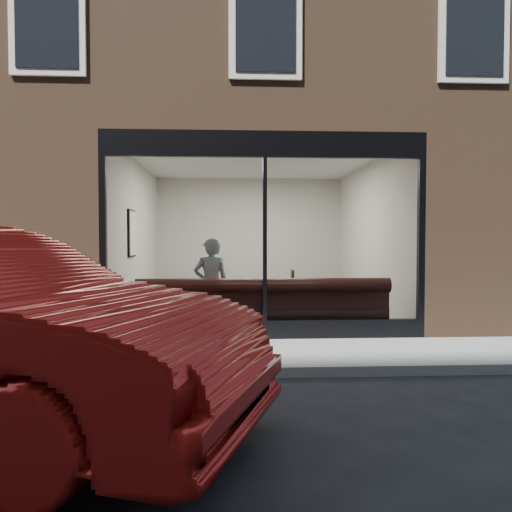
{
  "coord_description": "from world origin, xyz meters",
  "views": [
    {
      "loc": [
        -0.54,
        -5.59,
        1.56
      ],
      "look_at": [
        -0.12,
        2.4,
        1.28
      ],
      "focal_mm": 35.0,
      "sensor_mm": 36.0,
      "label": 1
    }
  ],
  "objects": [
    {
      "name": "cafe_chair_left",
      "position": [
        -1.04,
        4.46,
        0.24
      ],
      "size": [
        0.47,
        0.47,
        0.04
      ],
      "primitive_type": "cube",
      "rotation": [
        0.0,
        0.0,
        3.41
      ],
      "color": "black",
      "rests_on": "cafe_floor"
    },
    {
      "name": "cafe_table_left",
      "position": [
        -1.3,
        3.2,
        0.74
      ],
      "size": [
        0.69,
        0.69,
        0.04
      ],
      "primitive_type": "cube",
      "rotation": [
        0.0,
        0.0,
        0.01
      ],
      "color": "black",
      "rests_on": "cafe_floor"
    },
    {
      "name": "banquette",
      "position": [
        0.0,
        2.45,
        0.23
      ],
      "size": [
        4.0,
        0.55,
        0.45
      ],
      "primitive_type": "cube",
      "color": "#341313",
      "rests_on": "cafe_floor"
    },
    {
      "name": "storefront_header",
      "position": [
        0.0,
        2.05,
        3.0
      ],
      "size": [
        5.0,
        0.1,
        0.4
      ],
      "primitive_type": "cube",
      "color": "black",
      "rests_on": "host_building_upper"
    },
    {
      "name": "cafe_table_right",
      "position": [
        0.88,
        3.34,
        0.74
      ],
      "size": [
        0.73,
        0.73,
        0.04
      ],
      "primitive_type": "cube",
      "rotation": [
        0.0,
        0.0,
        -0.34
      ],
      "color": "black",
      "rests_on": "cafe_floor"
    },
    {
      "name": "storefront_kick",
      "position": [
        0.0,
        2.05,
        0.15
      ],
      "size": [
        5.0,
        0.1,
        0.3
      ],
      "primitive_type": "cube",
      "color": "black",
      "rests_on": "ground"
    },
    {
      "name": "cafe_wall_back",
      "position": [
        0.0,
        7.99,
        1.6
      ],
      "size": [
        5.0,
        0.0,
        5.0
      ],
      "primitive_type": "plane",
      "rotation": [
        1.57,
        0.0,
        0.0
      ],
      "color": "silver",
      "rests_on": "ground"
    },
    {
      "name": "ground",
      "position": [
        0.0,
        0.0,
        0.0
      ],
      "size": [
        120.0,
        120.0,
        0.0
      ],
      "primitive_type": "plane",
      "color": "black",
      "rests_on": "ground"
    },
    {
      "name": "wall_poster",
      "position": [
        -2.45,
        4.37,
        1.67
      ],
      "size": [
        0.02,
        0.65,
        0.87
      ],
      "primitive_type": "cube",
      "color": "white",
      "rests_on": "cafe_wall_left"
    },
    {
      "name": "host_building_pier_right",
      "position": [
        3.75,
        8.0,
        1.6
      ],
      "size": [
        2.5,
        12.0,
        3.2
      ],
      "primitive_type": "cube",
      "color": "brown",
      "rests_on": "ground"
    },
    {
      "name": "cafe_ceiling",
      "position": [
        0.0,
        5.0,
        3.19
      ],
      "size": [
        6.0,
        6.0,
        0.0
      ],
      "primitive_type": "plane",
      "rotation": [
        3.14,
        0.0,
        0.0
      ],
      "color": "white",
      "rests_on": "host_building_upper"
    },
    {
      "name": "person",
      "position": [
        -0.85,
        2.65,
        0.79
      ],
      "size": [
        0.61,
        0.43,
        1.57
      ],
      "primitive_type": "imported",
      "rotation": [
        0.0,
        0.0,
        3.24
      ],
      "color": "#8FABBD",
      "rests_on": "cafe_floor"
    },
    {
      "name": "host_building_pier_left",
      "position": [
        -3.75,
        8.0,
        1.6
      ],
      "size": [
        2.5,
        12.0,
        3.2
      ],
      "primitive_type": "cube",
      "color": "brown",
      "rests_on": "ground"
    },
    {
      "name": "host_building_backfill",
      "position": [
        0.0,
        11.0,
        1.6
      ],
      "size": [
        5.0,
        6.0,
        3.2
      ],
      "primitive_type": "cube",
      "color": "brown",
      "rests_on": "ground"
    },
    {
      "name": "storefront_glass",
      "position": [
        0.0,
        2.02,
        1.55
      ],
      "size": [
        4.8,
        0.0,
        4.8
      ],
      "primitive_type": "plane",
      "rotation": [
        1.57,
        0.0,
        0.0
      ],
      "color": "white",
      "rests_on": "storefront_kick"
    },
    {
      "name": "kerb_near",
      "position": [
        0.0,
        -0.05,
        0.06
      ],
      "size": [
        40.0,
        0.1,
        0.12
      ],
      "primitive_type": "cube",
      "color": "gray",
      "rests_on": "ground"
    },
    {
      "name": "storefront_mullion",
      "position": [
        0.0,
        2.05,
        1.55
      ],
      "size": [
        0.06,
        0.1,
        2.5
      ],
      "primitive_type": "cube",
      "color": "black",
      "rests_on": "storefront_kick"
    },
    {
      "name": "cafe_floor",
      "position": [
        0.0,
        5.0,
        0.02
      ],
      "size": [
        6.0,
        6.0,
        0.0
      ],
      "primitive_type": "plane",
      "color": "#2D2D30",
      "rests_on": "ground"
    },
    {
      "name": "cafe_wall_right",
      "position": [
        2.49,
        5.0,
        1.6
      ],
      "size": [
        0.0,
        6.0,
        6.0
      ],
      "primitive_type": "plane",
      "rotation": [
        1.57,
        0.0,
        -1.57
      ],
      "color": "silver",
      "rests_on": "ground"
    },
    {
      "name": "cafe_wall_left",
      "position": [
        -2.49,
        5.0,
        1.6
      ],
      "size": [
        0.0,
        6.0,
        6.0
      ],
      "primitive_type": "plane",
      "rotation": [
        1.57,
        0.0,
        1.57
      ],
      "color": "silver",
      "rests_on": "ground"
    },
    {
      "name": "sidewalk_near",
      "position": [
        0.0,
        1.0,
        0.01
      ],
      "size": [
        40.0,
        2.0,
        0.01
      ],
      "primitive_type": "cube",
      "color": "gray",
      "rests_on": "ground"
    },
    {
      "name": "cafe_chair_right",
      "position": [
        0.5,
        4.1,
        0.24
      ],
      "size": [
        0.42,
        0.42,
        0.04
      ],
      "primitive_type": "cube",
      "rotation": [
        0.0,
        0.0,
        3.09
      ],
      "color": "black",
      "rests_on": "cafe_floor"
    }
  ]
}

